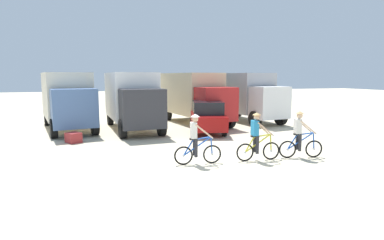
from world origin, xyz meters
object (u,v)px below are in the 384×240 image
box_truck_cream_rv (67,98)px  supply_crate (73,138)px  box_truck_grey_hauler (244,94)px  cyclist_cowboy_hat (257,138)px  cyclist_near_camera (300,136)px  sedan_parked (207,117)px  box_truck_tan_camper (194,95)px  box_truck_avon_van (132,98)px  cyclist_orange_shirt (196,141)px

box_truck_cream_rv → supply_crate: (0.54, -4.33, -1.63)m
box_truck_cream_rv → box_truck_grey_hauler: (11.64, 0.36, 0.00)m
box_truck_cream_rv → cyclist_cowboy_hat: bearing=-53.2°
box_truck_grey_hauler → supply_crate: 12.17m
box_truck_cream_rv → cyclist_cowboy_hat: box_truck_cream_rv is taller
box_truck_grey_hauler → cyclist_near_camera: size_ratio=3.86×
box_truck_cream_rv → sedan_parked: box_truck_cream_rv is taller
box_truck_tan_camper → cyclist_cowboy_hat: (-0.60, -9.93, -1.03)m
cyclist_cowboy_hat → sedan_parked: bearing=87.6°
box_truck_cream_rv → box_truck_grey_hauler: size_ratio=1.01×
sedan_parked → supply_crate: bearing=-172.7°
box_truck_grey_hauler → cyclist_cowboy_hat: bearing=-113.1°
box_truck_cream_rv → box_truck_avon_van: size_ratio=1.02×
box_truck_tan_camper → box_truck_avon_van: bearing=-163.2°
box_truck_cream_rv → box_truck_avon_van: bearing=-17.2°
cyclist_orange_shirt → cyclist_cowboy_hat: 2.32m
box_truck_avon_van → box_truck_tan_camper: size_ratio=0.98×
sedan_parked → cyclist_orange_shirt: bearing=-112.7°
cyclist_cowboy_hat → box_truck_tan_camper: bearing=86.5°
box_truck_avon_van → supply_crate: bearing=-134.4°
box_truck_avon_van → supply_crate: 4.76m
box_truck_avon_van → cyclist_orange_shirt: (1.33, -8.49, -1.03)m
box_truck_tan_camper → sedan_parked: (-0.33, -3.58, -0.99)m
supply_crate → box_truck_grey_hauler: bearing=22.9°
box_truck_cream_rv → supply_crate: size_ratio=10.36×
sedan_parked → box_truck_tan_camper: bearing=84.7°
box_truck_cream_rv → cyclist_near_camera: box_truck_cream_rv is taller
box_truck_tan_camper → box_truck_grey_hauler: bearing=3.2°
cyclist_cowboy_hat → supply_crate: bearing=141.2°
box_truck_tan_camper → cyclist_near_camera: size_ratio=3.87×
box_truck_avon_van → supply_crate: size_ratio=10.13×
box_truck_avon_van → cyclist_near_camera: bearing=-58.2°
box_truck_grey_hauler → sedan_parked: size_ratio=1.56×
box_truck_avon_van → cyclist_orange_shirt: bearing=-81.1°
box_truck_avon_van → box_truck_tan_camper: same height
box_truck_tan_camper → cyclist_orange_shirt: (-2.92, -9.77, -1.03)m
box_truck_cream_rv → cyclist_cowboy_hat: (7.31, -9.78, -1.03)m
box_truck_avon_van → cyclist_orange_shirt: box_truck_avon_van is taller
sedan_parked → supply_crate: sedan_parked is taller
box_truck_cream_rv → supply_crate: 4.66m
box_truck_cream_rv → cyclist_orange_shirt: box_truck_cream_rv is taller
box_truck_cream_rv → sedan_parked: (7.58, -3.43, -0.99)m
cyclist_cowboy_hat → cyclist_orange_shirt: bearing=176.1°
cyclist_orange_shirt → supply_crate: 6.95m
sedan_parked → cyclist_cowboy_hat: cyclist_cowboy_hat is taller
supply_crate → cyclist_cowboy_hat: bearing=-38.8°
box_truck_avon_van → cyclist_cowboy_hat: 9.44m
box_truck_avon_van → sedan_parked: box_truck_avon_van is taller
supply_crate → cyclist_near_camera: bearing=-32.9°
cyclist_cowboy_hat → box_truck_grey_hauler: bearing=66.9°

